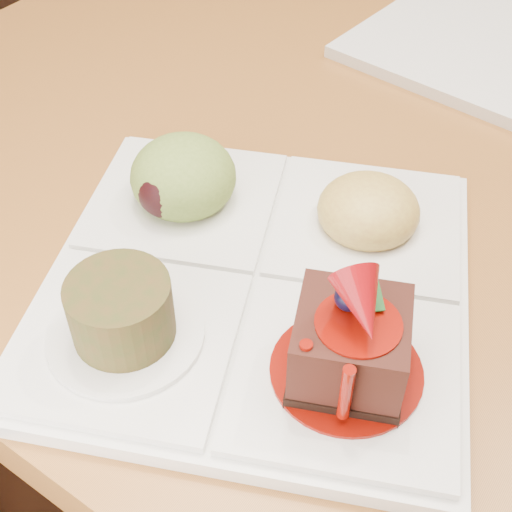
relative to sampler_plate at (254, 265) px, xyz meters
The scene contains 3 objects.
ground 1.05m from the sampler_plate, 88.08° to the left, with size 6.00×6.00×0.00m, color #572F18.
sampler_plate is the anchor object (origin of this frame).
second_plate 0.42m from the sampler_plate, 88.12° to the left, with size 0.25×0.25×0.01m, color silver.
Camera 1 is at (0.17, -0.99, 1.11)m, focal length 50.00 mm.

